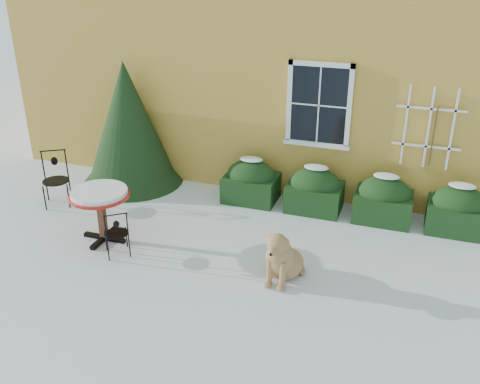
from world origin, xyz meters
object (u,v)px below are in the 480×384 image
at_px(dog, 282,259).
at_px(patio_chair_near, 117,233).
at_px(patio_chair_far, 56,178).
at_px(evergreen_shrub, 129,136).
at_px(bistro_table, 100,199).

bearing_deg(dog, patio_chair_near, -168.73).
xyz_separation_m(patio_chair_near, patio_chair_far, (-2.16, 1.35, 0.12)).
height_order(evergreen_shrub, dog, evergreen_shrub).
bearing_deg(dog, bistro_table, -175.77).
height_order(patio_chair_far, dog, patio_chair_far).
bearing_deg(patio_chair_far, bistro_table, -62.04).
bearing_deg(dog, patio_chair_far, 174.21).
xyz_separation_m(evergreen_shrub, dog, (4.04, -2.60, -0.69)).
height_order(evergreen_shrub, bistro_table, evergreen_shrub).
relative_size(patio_chair_near, patio_chair_far, 0.78).
bearing_deg(dog, evergreen_shrub, 154.81).
bearing_deg(patio_chair_near, evergreen_shrub, -103.25).
relative_size(evergreen_shrub, dog, 2.62).
relative_size(bistro_table, dog, 1.02).
bearing_deg(bistro_table, patio_chair_far, 149.44).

